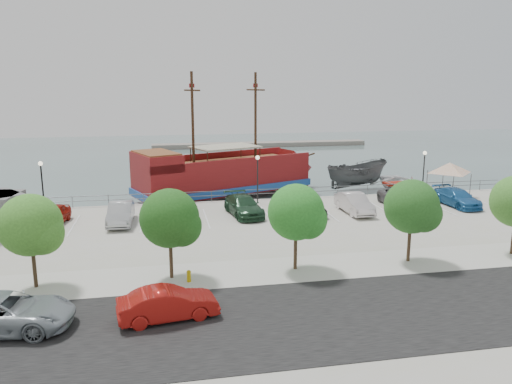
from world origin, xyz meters
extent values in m
plane|color=#4A615E|center=(0.00, 0.00, -1.00)|extent=(160.00, 160.00, 0.00)
cube|color=black|center=(0.00, -16.00, 0.01)|extent=(100.00, 8.00, 0.04)
cube|color=beige|center=(0.00, -10.00, 0.01)|extent=(100.00, 4.00, 0.05)
cylinder|color=slate|center=(0.00, 7.80, 0.95)|extent=(50.00, 0.06, 0.06)
cylinder|color=slate|center=(0.00, 7.80, 0.55)|extent=(50.00, 0.06, 0.06)
cube|color=gray|center=(10.00, 55.00, -0.60)|extent=(40.00, 3.00, 0.80)
cube|color=maroon|center=(-2.12, 13.80, 1.10)|extent=(18.50, 11.73, 2.88)
cube|color=#1F4FA2|center=(-2.12, 13.80, 0.16)|extent=(18.93, 12.16, 0.66)
cone|color=maroon|center=(6.92, 17.42, 1.10)|extent=(5.26, 6.25, 5.31)
cube|color=maroon|center=(-8.80, 11.12, 3.32)|extent=(5.14, 6.37, 1.55)
cube|color=brown|center=(-8.80, 11.12, 4.15)|extent=(4.77, 5.88, 0.13)
cube|color=brown|center=(-1.61, 14.01, 2.60)|extent=(15.17, 9.87, 0.17)
cube|color=maroon|center=(-3.11, 16.27, 2.93)|extent=(16.52, 6.79, 0.77)
cube|color=maroon|center=(-1.14, 11.33, 2.93)|extent=(16.52, 6.79, 0.77)
cylinder|color=#382111|center=(1.47, 15.24, 7.08)|extent=(0.35, 0.35, 9.08)
cylinder|color=#382111|center=(-5.21, 12.57, 7.08)|extent=(0.35, 0.35, 9.08)
cylinder|color=#382111|center=(1.47, 15.24, 9.85)|extent=(1.38, 3.14, 0.15)
cylinder|color=#382111|center=(-5.21, 12.57, 9.85)|extent=(1.38, 3.14, 0.15)
cube|color=#BBB497|center=(-1.92, 13.88, 4.20)|extent=(7.52, 6.29, 0.13)
cylinder|color=#382111|center=(7.64, 17.71, 2.43)|extent=(2.62, 1.19, 0.65)
imported|color=#4F5052|center=(12.73, 14.71, 0.47)|extent=(8.07, 4.55, 2.95)
imported|color=silver|center=(16.82, 11.97, -0.22)|extent=(5.56, 7.67, 1.56)
cube|color=slate|center=(-13.82, 9.20, -0.79)|extent=(7.69, 4.33, 0.42)
cube|color=gray|center=(8.50, 9.20, -0.81)|extent=(6.96, 3.36, 0.38)
cube|color=gray|center=(15.01, 9.20, -0.82)|extent=(6.49, 2.70, 0.36)
cylinder|color=slate|center=(16.72, 7.03, 1.18)|extent=(0.08, 0.08, 2.36)
cylinder|color=slate|center=(19.51, 6.97, 1.18)|extent=(0.08, 0.08, 2.36)
cylinder|color=slate|center=(16.67, 4.23, 1.18)|extent=(0.08, 0.08, 2.36)
cylinder|color=slate|center=(19.46, 4.18, 1.18)|extent=(0.08, 0.08, 2.36)
pyramid|color=white|center=(18.09, 5.60, 3.27)|extent=(4.59, 4.59, 0.97)
imported|color=#909AA0|center=(-15.20, -14.65, 0.81)|extent=(6.15, 3.44, 1.62)
imported|color=#AC1812|center=(-8.26, -14.93, 0.74)|extent=(4.67, 2.24, 1.48)
cylinder|color=#C1A20B|center=(-7.11, -10.80, 0.28)|extent=(0.22, 0.22, 0.56)
sphere|color=#C1A20B|center=(-7.11, -10.80, 0.58)|extent=(0.24, 0.24, 0.24)
cylinder|color=black|center=(-18.00, 6.50, 2.00)|extent=(0.12, 0.12, 4.00)
sphere|color=#FFF2CC|center=(-18.00, 6.50, 4.10)|extent=(0.36, 0.36, 0.36)
cylinder|color=black|center=(0.00, 6.50, 2.00)|extent=(0.12, 0.12, 4.00)
sphere|color=#FFF2CC|center=(0.00, 6.50, 4.10)|extent=(0.36, 0.36, 0.36)
cylinder|color=black|center=(16.00, 6.50, 2.00)|extent=(0.12, 0.12, 4.00)
sphere|color=#FFF2CC|center=(16.00, 6.50, 4.10)|extent=(0.36, 0.36, 0.36)
cylinder|color=#473321|center=(-15.00, -10.00, 1.10)|extent=(0.20, 0.20, 2.20)
sphere|color=#3C7826|center=(-15.00, -10.00, 3.40)|extent=(3.20, 3.20, 3.20)
sphere|color=#3C7826|center=(-14.40, -10.30, 3.00)|extent=(2.20, 2.20, 2.20)
cylinder|color=#473321|center=(-8.00, -10.00, 1.10)|extent=(0.20, 0.20, 2.20)
sphere|color=#1F5018|center=(-8.00, -10.00, 3.40)|extent=(3.20, 3.20, 3.20)
sphere|color=#1F5018|center=(-7.40, -10.30, 3.00)|extent=(2.20, 2.20, 2.20)
cylinder|color=#473321|center=(-1.00, -10.00, 1.10)|extent=(0.20, 0.20, 2.20)
sphere|color=#277323|center=(-1.00, -10.00, 3.40)|extent=(3.20, 3.20, 3.20)
sphere|color=#277323|center=(-0.40, -10.30, 3.00)|extent=(2.20, 2.20, 2.20)
cylinder|color=#473321|center=(6.00, -10.00, 1.10)|extent=(0.20, 0.20, 2.20)
sphere|color=#24561E|center=(6.00, -10.00, 3.40)|extent=(3.20, 3.20, 3.20)
sphere|color=#24561E|center=(6.60, -10.30, 3.00)|extent=(2.20, 2.20, 2.20)
imported|color=#99160A|center=(-16.57, 2.45, 0.75)|extent=(2.42, 4.61, 1.50)
imported|color=#B0B0B3|center=(-11.52, 1.75, 0.81)|extent=(1.86, 4.98, 1.62)
imported|color=navy|center=(-7.35, 2.58, 0.78)|extent=(2.90, 5.74, 1.56)
imported|color=#21452C|center=(-1.92, 2.54, 0.79)|extent=(2.97, 5.73, 1.59)
imported|color=black|center=(3.62, 1.82, 0.71)|extent=(1.72, 4.16, 1.41)
imported|color=silver|center=(7.18, 1.57, 0.81)|extent=(1.87, 4.97, 1.62)
imported|color=slate|center=(11.98, 2.80, 0.74)|extent=(2.50, 5.37, 1.49)
imported|color=#2163A1|center=(16.90, 2.15, 0.75)|extent=(2.40, 5.27, 1.49)
camera|label=1|loc=(-8.28, -36.15, 10.40)|focal=35.00mm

